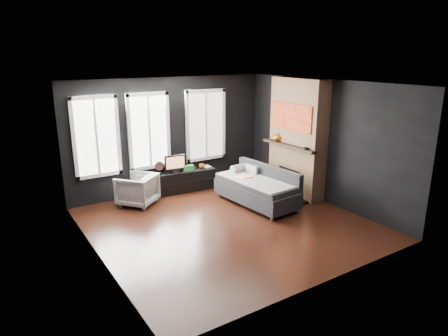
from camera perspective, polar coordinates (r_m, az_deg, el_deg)
floor at (r=7.91m, az=0.57°, el=-7.95°), size 5.00×5.00×0.00m
ceiling at (r=7.24m, az=0.63°, el=11.96°), size 5.00×5.00×0.00m
wall_back at (r=9.59m, az=-7.67°, el=4.70°), size 5.00×0.02×2.70m
wall_left at (r=6.48m, az=-18.20°, el=-1.53°), size 0.02×5.00×2.70m
wall_right at (r=9.04m, az=13.98°, el=3.67°), size 0.02×5.00×2.70m
windows at (r=9.23m, az=-10.37°, el=10.61°), size 4.00×0.16×1.76m
fireplace at (r=9.32m, az=10.46°, el=4.24°), size 0.70×1.62×2.70m
sofa at (r=8.76m, az=4.64°, el=-2.61°), size 1.13×2.02×0.84m
stripe_pillow at (r=9.13m, az=3.97°, el=-0.60°), size 0.13×0.34×0.33m
armchair at (r=8.94m, az=-12.30°, el=-2.83°), size 1.00×1.00×0.75m
media_console at (r=9.72m, az=-5.71°, el=-1.74°), size 1.52×0.61×0.51m
monitor at (r=9.48m, az=-7.02°, el=0.80°), size 0.52×0.17×0.46m
desk_fan at (r=9.41m, az=-9.24°, el=0.11°), size 0.24×0.24×0.31m
mug at (r=9.78m, az=-3.23°, el=0.38°), size 0.14×0.11×0.13m
book at (r=9.82m, az=-2.97°, el=0.78°), size 0.18×0.03×0.24m
storage_box at (r=9.60m, az=-5.09°, el=0.03°), size 0.25×0.17×0.13m
mantel_vase at (r=9.48m, az=7.49°, el=4.46°), size 0.26×0.27×0.20m
mantel_clock at (r=8.78m, az=11.67°, el=2.78°), size 0.15×0.15×0.04m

